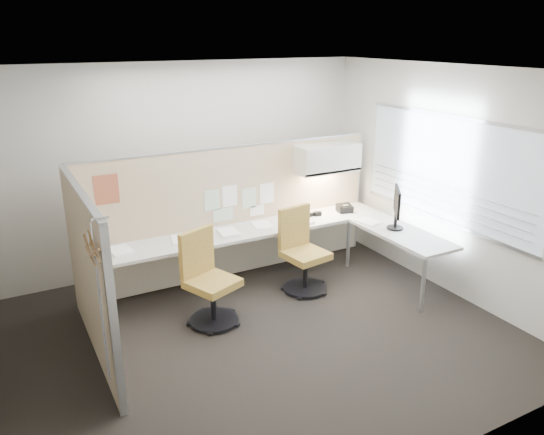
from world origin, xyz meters
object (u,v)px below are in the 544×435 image
monitor (397,206)px  chair_left (208,281)px  phone (344,208)px  chair_right (302,253)px  desk (275,238)px

monitor → chair_left: bearing=122.0°
chair_left → phone: (2.38, 0.72, 0.29)m
chair_left → chair_right: size_ratio=1.01×
chair_left → phone: size_ratio=4.39×
phone → monitor: bearing=-67.9°
desk → phone: 1.22m
desk → chair_left: chair_left is taller
desk → chair_left: size_ratio=3.76×
desk → chair_right: (0.18, -0.38, -0.11)m
chair_left → monitor: 2.61m
chair_left → chair_right: 1.37m
monitor → phone: 0.94m
chair_right → monitor: (1.19, -0.37, 0.55)m
chair_left → phone: 2.50m
chair_right → phone: chair_right is taller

